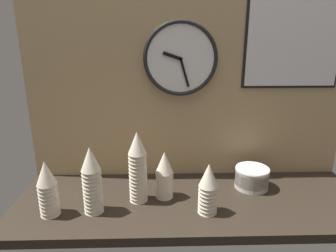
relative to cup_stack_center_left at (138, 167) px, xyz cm
name	(u,v)px	position (x,y,z in cm)	size (l,w,h in cm)	color
ground_plane	(192,201)	(24.31, 1.25, -18.36)	(160.00, 56.00, 4.00)	black
wall_tiled_back	(189,76)	(24.31, 27.75, 36.14)	(160.00, 3.00, 105.00)	tan
cup_stack_center_left	(138,167)	(0.00, 0.00, 0.00)	(8.17, 8.17, 32.73)	beige
cup_stack_far_left	(48,188)	(-36.20, -10.10, -4.35)	(8.17, 8.17, 24.04)	beige
cup_stack_left	(92,180)	(-18.40, -8.42, -1.74)	(8.17, 8.17, 29.25)	beige
cup_stack_center	(164,175)	(11.78, 2.72, -5.21)	(8.17, 8.17, 22.30)	beige
cup_stack_center_right	(208,188)	(29.67, -10.41, -5.21)	(8.17, 8.17, 22.30)	beige
bowl_stack_right	(252,177)	(54.64, 10.45, -10.87)	(16.45, 16.45, 10.36)	beige
wall_clock	(181,59)	(20.01, 24.72, 44.60)	(35.79, 2.70, 35.79)	white
menu_board	(294,42)	(74.04, 25.60, 52.17)	(47.24, 1.32, 43.89)	black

